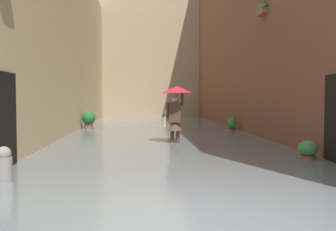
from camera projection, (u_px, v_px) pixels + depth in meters
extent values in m
plane|color=gray|center=(159.00, 135.00, 17.03)|extent=(61.11, 61.11, 0.00)
cube|color=slate|center=(159.00, 133.00, 17.03)|extent=(8.07, 30.45, 0.19)
cube|color=#9E563D|center=(262.00, 12.00, 13.74)|extent=(0.20, 0.70, 0.18)
ellipsoid|color=#387F3D|center=(262.00, 8.00, 13.73)|extent=(0.28, 0.76, 0.24)
cube|color=tan|center=(53.00, 39.00, 16.51)|extent=(1.80, 28.45, 8.28)
cube|color=black|center=(6.00, 125.00, 8.10)|extent=(0.08, 1.10, 2.20)
cube|color=tan|center=(151.00, 40.00, 29.82)|extent=(10.87, 1.80, 12.16)
cube|color=#2D2319|center=(172.00, 147.00, 12.53)|extent=(0.14, 0.25, 0.10)
cylinder|color=#4C3828|center=(172.00, 134.00, 12.50)|extent=(0.14, 0.14, 0.76)
cube|color=#2D2319|center=(178.00, 147.00, 12.51)|extent=(0.14, 0.25, 0.10)
cylinder|color=#4C3828|center=(178.00, 134.00, 12.49)|extent=(0.14, 0.14, 0.76)
cube|color=#4C3828|center=(175.00, 112.00, 12.46)|extent=(0.41, 0.27, 0.64)
cone|color=#4C3828|center=(175.00, 126.00, 12.49)|extent=(0.57, 0.57, 0.28)
sphere|color=#DBB293|center=(175.00, 99.00, 12.44)|extent=(0.23, 0.23, 0.23)
cylinder|color=#4C3828|center=(182.00, 99.00, 12.42)|extent=(0.10, 0.10, 0.44)
cylinder|color=#4C3828|center=(168.00, 110.00, 12.48)|extent=(0.10, 0.10, 0.48)
cylinder|color=black|center=(177.00, 96.00, 12.43)|extent=(0.02, 0.02, 0.42)
cone|color=red|center=(177.00, 89.00, 12.42)|extent=(1.03, 1.03, 0.22)
cylinder|color=black|center=(177.00, 85.00, 12.42)|extent=(0.01, 0.01, 0.08)
cube|color=beige|center=(165.00, 122.00, 12.48)|extent=(0.10, 0.29, 0.32)
torus|color=beige|center=(165.00, 113.00, 12.47)|extent=(0.07, 0.30, 0.30)
cylinder|color=brown|center=(89.00, 128.00, 18.38)|extent=(0.42, 0.42, 0.36)
torus|color=brown|center=(89.00, 125.00, 18.37)|extent=(0.45, 0.45, 0.04)
ellipsoid|color=#23602D|center=(89.00, 118.00, 18.35)|extent=(0.64, 0.64, 0.65)
cylinder|color=brown|center=(232.00, 132.00, 17.32)|extent=(0.28, 0.28, 0.26)
torus|color=brown|center=(232.00, 129.00, 17.31)|extent=(0.32, 0.32, 0.04)
ellipsoid|color=#428947|center=(232.00, 123.00, 17.30)|extent=(0.40, 0.40, 0.52)
cylinder|color=#9E563D|center=(308.00, 162.00, 9.27)|extent=(0.34, 0.34, 0.26)
torus|color=brown|center=(308.00, 156.00, 9.26)|extent=(0.37, 0.37, 0.04)
ellipsoid|color=#428947|center=(308.00, 148.00, 9.25)|extent=(0.47, 0.47, 0.38)
cylinder|color=gray|center=(4.00, 175.00, 6.72)|extent=(0.28, 0.28, 0.63)
sphere|color=gray|center=(4.00, 154.00, 6.70)|extent=(0.25, 0.25, 0.25)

